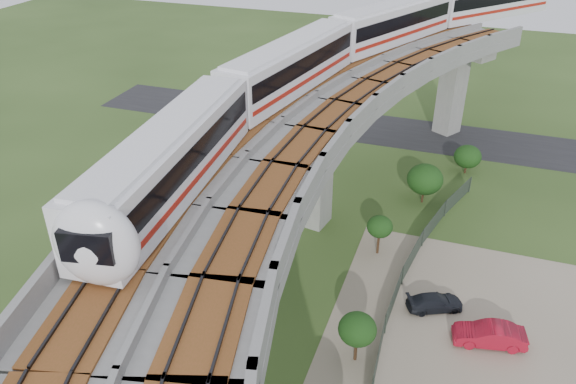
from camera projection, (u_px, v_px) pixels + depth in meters
The scene contains 12 objects.
ground at pixel (254, 303), 36.24m from camera, with size 160.00×160.00×0.00m, color #31491D.
dirt_lot at pixel (478, 382), 30.65m from camera, with size 18.00×26.00×0.04m, color gray.
asphalt_road at pixel (358, 126), 60.74m from camera, with size 60.00×8.00×0.03m, color #232326.
viaduct at pixel (314, 192), 30.60m from camera, with size 19.58×73.98×11.40m.
metro_train at pixel (366, 48), 43.12m from camera, with size 21.24×58.73×3.64m.
fence at pixel (407, 329), 33.11m from camera, with size 3.87×38.73×1.50m.
tree_0 at pixel (468, 157), 50.73m from camera, with size 2.44×2.44×2.72m.
tree_1 at pixel (425, 179), 46.02m from camera, with size 2.95×2.95×3.44m.
tree_2 at pixel (380, 227), 39.71m from camera, with size 1.85×1.85×3.11m.
tree_3 at pixel (357, 329), 30.89m from camera, with size 2.15×2.15×3.26m.
car_red at pixel (489, 335), 32.77m from camera, with size 1.45×4.16×1.37m, color maroon.
car_dark at pixel (435, 302), 35.46m from camera, with size 1.46×3.58×1.04m, color black.
Camera 1 is at (11.11, -25.49, 24.42)m, focal length 35.00 mm.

